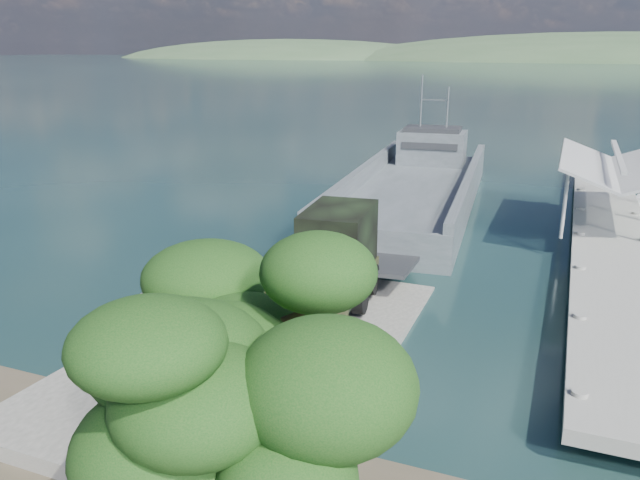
{
  "coord_description": "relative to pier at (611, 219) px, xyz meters",
  "views": [
    {
      "loc": [
        10.3,
        -20.14,
        11.23
      ],
      "look_at": [
        -0.18,
        6.0,
        2.47
      ],
      "focal_mm": 35.0,
      "sensor_mm": 36.0,
      "label": 1
    }
  ],
  "objects": [
    {
      "name": "pier",
      "position": [
        0.0,
        0.0,
        0.0
      ],
      "size": [
        6.4,
        44.0,
        6.1
      ],
      "color": "#999890",
      "rests_on": "ground"
    },
    {
      "name": "overhang_tree",
      "position": [
        -7.28,
        -29.76,
        4.32
      ],
      "size": [
        8.14,
        7.49,
        7.39
      ],
      "color": "black",
      "rests_on": "ground"
    },
    {
      "name": "boat_ramp",
      "position": [
        -13.0,
        -19.77,
        -1.35
      ],
      "size": [
        10.0,
        18.0,
        0.5
      ],
      "primitive_type": "cube",
      "color": "slate",
      "rests_on": "ground"
    },
    {
      "name": "landing_craft",
      "position": [
        -12.86,
        4.68,
        -0.8
      ],
      "size": [
        10.54,
        33.16,
        9.71
      ],
      "rotation": [
        0.0,
        0.0,
        0.08
      ],
      "color": "#4B5458",
      "rests_on": "ground"
    },
    {
      "name": "distant_headlands",
      "position": [
        37.0,
        541.23,
        -1.6
      ],
      "size": [
        1000.0,
        240.0,
        48.0
      ],
      "primitive_type": null,
      "color": "#3D5B39",
      "rests_on": "ground"
    },
    {
      "name": "ground",
      "position": [
        -13.0,
        -18.77,
        -1.6
      ],
      "size": [
        1400.0,
        1400.0,
        0.0
      ],
      "primitive_type": "plane",
      "color": "#163436",
      "rests_on": "ground"
    },
    {
      "name": "military_truck",
      "position": [
        -11.32,
        -16.49,
        0.99
      ],
      "size": [
        3.68,
        9.27,
        4.19
      ],
      "rotation": [
        0.0,
        0.0,
        0.1
      ],
      "color": "black",
      "rests_on": "boat_ramp"
    },
    {
      "name": "shoreline_rocks",
      "position": [
        -19.2,
        -18.27,
        -1.6
      ],
      "size": [
        3.2,
        5.6,
        0.9
      ],
      "primitive_type": null,
      "color": "#4E4E4C",
      "rests_on": "ground"
    },
    {
      "name": "soldier",
      "position": [
        -16.73,
        -19.62,
        -0.11
      ],
      "size": [
        0.85,
        0.71,
        1.98
      ],
      "primitive_type": "imported",
      "rotation": [
        0.0,
        0.0,
        0.39
      ],
      "color": "#24321B",
      "rests_on": "boat_ramp"
    }
  ]
}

